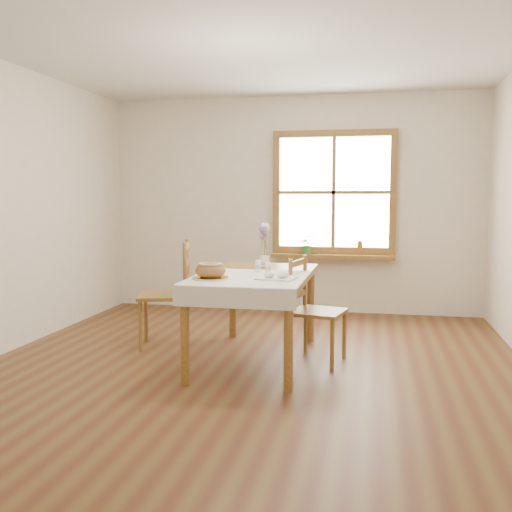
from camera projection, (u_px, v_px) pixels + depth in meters
The scene contains 18 objects.
ground at pixel (249, 370), 4.63m from camera, with size 5.00×5.00×0.00m, color brown.
room_walls at pixel (248, 157), 4.45m from camera, with size 4.60×5.10×2.65m.
window at pixel (334, 192), 6.79m from camera, with size 1.46×0.08×1.46m.
window_sill at pixel (332, 256), 6.80m from camera, with size 1.46×0.20×0.05m.
dining_table at pixel (256, 283), 4.86m from camera, with size 0.90×1.60×0.75m.
table_linen at pixel (248, 278), 4.55m from camera, with size 0.91×0.99×0.01m, color white.
chair_left at pixel (164, 294), 5.33m from camera, with size 0.46×0.48×0.99m, color olive, non-canonical shape.
chair_right at pixel (318, 310), 4.82m from camera, with size 0.42×0.43×0.89m, color olive, non-canonical shape.
bread_plate at pixel (211, 278), 4.45m from camera, with size 0.28×0.28×0.01m, color white.
bread_loaf at pixel (211, 269), 4.45m from camera, with size 0.24×0.24×0.13m, color olive.
egg_napkin at pixel (277, 278), 4.46m from camera, with size 0.29×0.25×0.01m, color white.
eggs at pixel (277, 274), 4.46m from camera, with size 0.22×0.20×0.05m, color white, non-canonical shape.
salt_shaker at pixel (258, 266), 4.88m from camera, with size 0.05×0.05×0.10m, color white.
pepper_shaker at pixel (268, 267), 4.81m from camera, with size 0.05×0.05×0.09m, color white.
flower_vase at pixel (264, 262), 5.26m from camera, with size 0.09×0.09×0.10m, color white.
lavender_bouquet at pixel (264, 240), 5.24m from camera, with size 0.16×0.16×0.30m, color #71599E, non-canonical shape.
potted_plant at pixel (307, 247), 6.85m from camera, with size 0.20×0.22×0.17m, color #39742E.
amber_bottle at pixel (360, 248), 6.72m from camera, with size 0.06×0.06×0.17m, color #95591B.
Camera 1 is at (0.97, -4.41, 1.40)m, focal length 40.00 mm.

